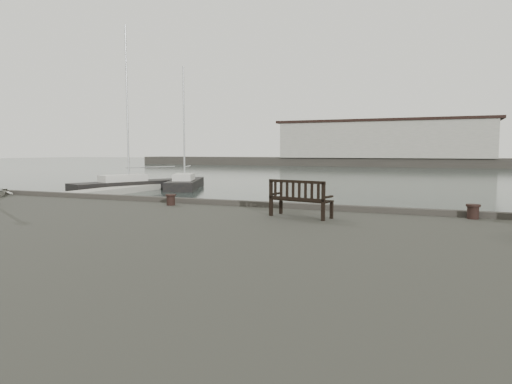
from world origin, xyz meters
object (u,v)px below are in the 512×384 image
(yacht_d, at_px, (185,186))
(bollard_right, at_px, (473,212))
(bench, at_px, (300,206))
(bollard_left, at_px, (171,200))
(yacht_b, at_px, (135,187))

(yacht_d, bearing_deg, bollard_right, -67.51)
(yacht_d, bearing_deg, bench, -75.64)
(bollard_left, xyz_separation_m, yacht_b, (-16.90, 20.17, -1.51))
(bench, height_order, bollard_left, bench)
(bench, height_order, yacht_b, yacht_b)
(yacht_b, height_order, yacht_d, yacht_b)
(yacht_b, relative_size, yacht_d, 1.27)
(bollard_right, relative_size, yacht_d, 0.04)
(bench, height_order, bollard_right, bench)
(yacht_b, bearing_deg, bollard_right, -13.01)
(bollard_left, bearing_deg, bench, -12.06)
(yacht_b, bearing_deg, yacht_d, 69.40)
(bench, xyz_separation_m, yacht_b, (-22.02, 21.26, -1.65))
(bench, distance_m, bollard_left, 5.24)
(bollard_right, bearing_deg, bench, -161.27)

